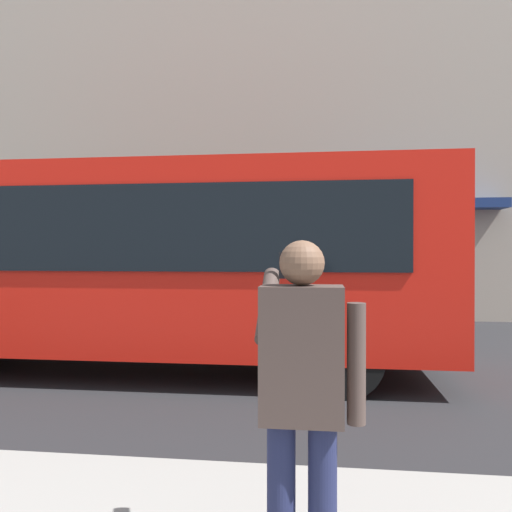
% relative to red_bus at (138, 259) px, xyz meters
% --- Properties ---
extents(ground_plane, '(60.00, 60.00, 0.00)m').
position_rel_red_bus_xyz_m(ground_plane, '(-1.62, 0.03, -1.68)').
color(ground_plane, '#232326').
extents(building_facade_far, '(28.00, 1.55, 12.00)m').
position_rel_red_bus_xyz_m(building_facade_far, '(-1.63, -6.77, 4.30)').
color(building_facade_far, '#A89E8E').
rests_on(building_facade_far, ground_plane).
extents(red_bus, '(9.05, 2.54, 3.08)m').
position_rel_red_bus_xyz_m(red_bus, '(0.00, 0.00, 0.00)').
color(red_bus, red).
rests_on(red_bus, ground_plane).
extents(pedestrian_photographer, '(0.53, 0.52, 1.70)m').
position_rel_red_bus_xyz_m(pedestrian_photographer, '(-2.66, 4.99, -0.54)').
color(pedestrian_photographer, '#1E2347').
rests_on(pedestrian_photographer, sidewalk_curb).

